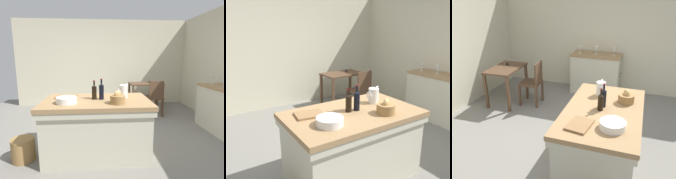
# 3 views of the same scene
# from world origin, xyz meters

# --- Properties ---
(ground_plane) EXTENTS (6.76, 6.76, 0.00)m
(ground_plane) POSITION_xyz_m (0.00, 0.00, 0.00)
(ground_plane) COLOR slate
(wall_back) EXTENTS (5.32, 0.12, 2.60)m
(wall_back) POSITION_xyz_m (0.00, 2.60, 1.30)
(wall_back) COLOR beige
(wall_back) RESTS_ON ground
(island_table) EXTENTS (1.58, 0.95, 0.86)m
(island_table) POSITION_xyz_m (-0.22, -0.44, 0.46)
(island_table) COLOR #99754C
(island_table) RESTS_ON ground
(side_cabinet) EXTENTS (0.52, 1.12, 0.92)m
(side_cabinet) POSITION_xyz_m (2.26, 0.17, 0.46)
(side_cabinet) COLOR #99754C
(side_cabinet) RESTS_ON ground
(writing_desk) EXTENTS (0.92, 0.60, 0.82)m
(writing_desk) POSITION_xyz_m (1.14, 1.82, 0.64)
(writing_desk) COLOR #513826
(writing_desk) RESTS_ON ground
(wooden_chair) EXTENTS (0.43, 0.43, 0.91)m
(wooden_chair) POSITION_xyz_m (1.22, 1.25, 0.50)
(wooden_chair) COLOR #513826
(wooden_chair) RESTS_ON ground
(pitcher) EXTENTS (0.17, 0.13, 0.24)m
(pitcher) POSITION_xyz_m (0.20, -0.32, 0.96)
(pitcher) COLOR white
(pitcher) RESTS_ON island_table
(wash_bowl) EXTENTS (0.28, 0.28, 0.09)m
(wash_bowl) POSITION_xyz_m (-0.63, -0.61, 0.90)
(wash_bowl) COLOR white
(wash_bowl) RESTS_ON island_table
(bread_basket) EXTENTS (0.21, 0.21, 0.18)m
(bread_basket) POSITION_xyz_m (0.07, -0.68, 0.93)
(bread_basket) COLOR olive
(bread_basket) RESTS_ON island_table
(cutting_board) EXTENTS (0.35, 0.28, 0.02)m
(cutting_board) POSITION_xyz_m (-0.69, -0.26, 0.87)
(cutting_board) COLOR olive
(cutting_board) RESTS_ON island_table
(wine_bottle_dark) EXTENTS (0.07, 0.07, 0.32)m
(wine_bottle_dark) POSITION_xyz_m (-0.15, -0.41, 0.99)
(wine_bottle_dark) COLOR black
(wine_bottle_dark) RESTS_ON island_table
(wine_bottle_amber) EXTENTS (0.07, 0.07, 0.28)m
(wine_bottle_amber) POSITION_xyz_m (-0.25, -0.40, 0.98)
(wine_bottle_amber) COLOR black
(wine_bottle_amber) RESTS_ON island_table
(wine_glass_left) EXTENTS (0.07, 0.07, 0.18)m
(wine_glass_left) POSITION_xyz_m (2.23, 0.18, 1.04)
(wine_glass_left) COLOR white
(wine_glass_left) RESTS_ON side_cabinet
(wine_glass_middle) EXTENTS (0.07, 0.07, 0.16)m
(wine_glass_middle) POSITION_xyz_m (2.25, 0.55, 1.03)
(wine_glass_middle) COLOR white
(wine_glass_middle) RESTS_ON side_cabinet
(wicker_hamper) EXTENTS (0.32, 0.32, 0.33)m
(wicker_hamper) POSITION_xyz_m (-1.29, -0.55, 0.17)
(wicker_hamper) COLOR olive
(wicker_hamper) RESTS_ON ground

